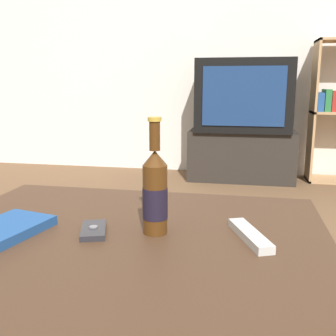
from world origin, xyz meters
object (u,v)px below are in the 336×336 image
Objects in this scene: television at (244,95)px; bookshelf at (336,110)px; remote_control at (250,235)px; table_book at (2,231)px; cell_phone at (94,230)px; tv_stand at (241,155)px; beer_bottle at (155,192)px.

bookshelf is at bearing 6.10° from television.
remote_control is 0.74× the size of table_book.
bookshelf is (0.79, 0.08, -0.12)m from television.
bookshelf reaches higher than cell_phone.
cell_phone is at bearing 27.66° from table_book.
television is at bearing -90.00° from tv_stand.
remote_control is at bearing 0.31° from beer_bottle.
bookshelf is at bearing 52.48° from remote_control.
tv_stand is 3.61× the size of table_book.
television is 4.27× the size of remote_control.
beer_bottle is at bearing -6.52° from cell_phone.
television is 2.72m from cell_phone.
table_book is (-0.56, -2.74, 0.28)m from tv_stand.
beer_bottle is 0.25m from remote_control.
tv_stand is 7.23× the size of cell_phone.
beer_bottle is at bearing -94.25° from tv_stand.
bookshelf reaches higher than beer_bottle.
bookshelf is 3.00m from cell_phone.
table_book is at bearing -101.54° from tv_stand.
tv_stand is at bearing 90.00° from television.
bookshelf is at bearing 70.14° from beer_bottle.
beer_bottle is at bearing 158.28° from remote_control.
television is (0.00, -0.00, 0.53)m from tv_stand.
cell_phone is at bearing -168.52° from beer_bottle.
table_book is at bearing -115.57° from bookshelf.
television is at bearing -173.90° from bookshelf.
television is 0.67× the size of bookshelf.
cell_phone is (-0.15, -0.03, -0.10)m from beer_bottle.
cell_phone reaches higher than tv_stand.
cell_phone is (-1.14, -2.77, -0.13)m from bookshelf.
remote_control is at bearing 21.11° from table_book.
bookshelf reaches higher than tv_stand.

